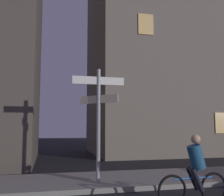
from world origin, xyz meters
name	(u,v)px	position (x,y,z in m)	size (l,w,h in m)	color
sidewalk_kerb	(95,181)	(0.00, 6.15, 0.07)	(40.00, 2.70, 0.14)	gray
signpost	(98,114)	(-0.03, 5.49, 2.17)	(1.60, 0.99, 3.40)	gray
cyclist	(195,172)	(1.84, 3.28, 0.75)	(1.82, 0.34, 1.61)	black
building_right_block	(187,18)	(8.42, 14.78, 9.85)	(13.98, 7.03, 19.70)	#6B6056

